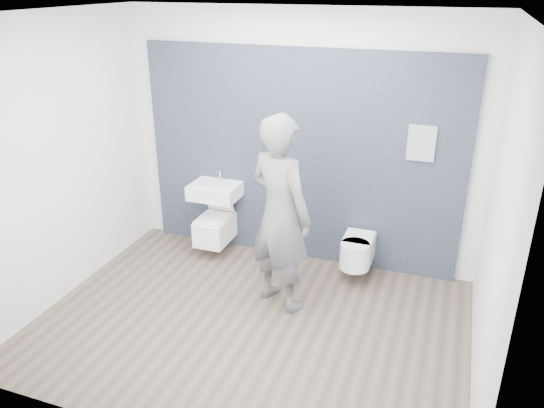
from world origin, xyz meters
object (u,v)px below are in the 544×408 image
(washbasin, at_px, (215,191))
(toilet_square, at_px, (215,227))
(toilet_rounded, at_px, (357,251))
(visitor, at_px, (280,214))

(washbasin, height_order, toilet_square, washbasin)
(toilet_rounded, height_order, visitor, visitor)
(toilet_square, distance_m, visitor, 1.46)
(toilet_square, height_order, visitor, visitor)
(washbasin, relative_size, toilet_square, 0.84)
(washbasin, distance_m, toilet_rounded, 1.76)
(toilet_square, bearing_deg, visitor, -35.05)
(toilet_rounded, relative_size, visitor, 0.28)
(washbasin, distance_m, visitor, 1.35)
(washbasin, bearing_deg, toilet_square, -90.00)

